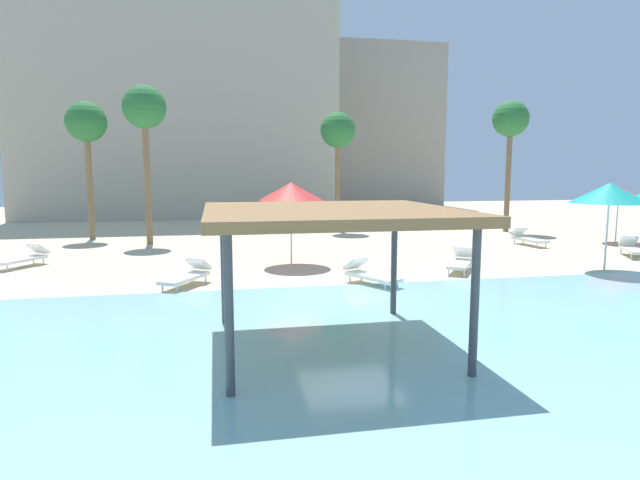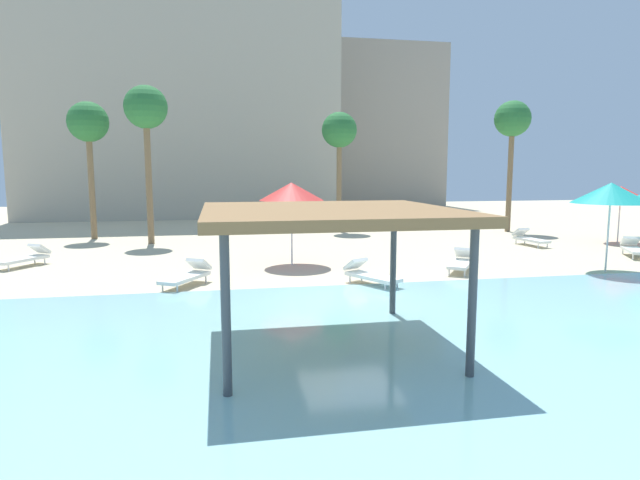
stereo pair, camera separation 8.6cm
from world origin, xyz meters
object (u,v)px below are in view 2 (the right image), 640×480
Objects in this scene: beach_umbrella_red_0 at (291,192)px; lounge_chair_1 at (26,257)px; palm_tree_0 at (339,133)px; lounge_chair_2 at (634,248)px; palm_tree_2 at (512,122)px; lounge_chair_0 at (188,275)px; palm_tree_1 at (88,125)px; shade_pavilion at (329,217)px; lounge_chair_4 at (529,238)px; lounge_chair_3 at (461,261)px; beach_umbrella_red_2 at (621,193)px; palm_tree_3 at (146,112)px; lounge_chair_5 at (369,274)px; beach_umbrella_teal_1 at (611,193)px.

beach_umbrella_red_0 reaches higher than lounge_chair_1.
lounge_chair_2 is at bearing -48.80° from palm_tree_0.
lounge_chair_1 is 23.72m from palm_tree_2.
lounge_chair_0 is 13.74m from palm_tree_1.
shade_pavilion is at bearing 56.50° from lounge_chair_0.
palm_tree_2 reaches higher than lounge_chair_1.
lounge_chair_0 is 1.00× the size of lounge_chair_1.
palm_tree_2 reaches higher than palm_tree_0.
beach_umbrella_red_0 is 12.60m from palm_tree_1.
lounge_chair_2 is 1.00× the size of lounge_chair_4.
lounge_chair_0 and lounge_chair_3 have the same top height.
lounge_chair_0 is at bearing -55.60° from lounge_chair_2.
palm_tree_1 is at bearing 177.41° from palm_tree_2.
beach_umbrella_red_2 is 13.92m from palm_tree_0.
beach_umbrella_red_2 reaches higher than lounge_chair_0.
lounge_chair_4 is 7.75m from palm_tree_2.
lounge_chair_0 is 11.18m from palm_tree_3.
beach_umbrella_red_0 is 5.00m from lounge_chair_0.
shade_pavilion reaches higher than beach_umbrella_red_2.
beach_umbrella_red_0 is 9.25m from palm_tree_3.
beach_umbrella_red_0 is at bearing -148.76° from palm_tree_2.
palm_tree_1 is 0.93× the size of palm_tree_3.
lounge_chair_4 is at bearing -12.81° from palm_tree_3.
lounge_chair_1 is 0.30× the size of palm_tree_0.
palm_tree_2 reaches higher than lounge_chair_4.
lounge_chair_1 is at bearing -176.89° from beach_umbrella_red_2.
palm_tree_1 reaches higher than lounge_chair_1.
palm_tree_3 reaches higher than lounge_chair_2.
lounge_chair_1 is 0.28× the size of palm_tree_2.
palm_tree_1 is at bearing -175.37° from palm_tree_0.
lounge_chair_1 is at bearing 129.85° from shade_pavilion.
shade_pavilion reaches higher than lounge_chair_2.
beach_umbrella_red_0 is 1.51× the size of lounge_chair_1.
beach_umbrella_red_0 is 11.64m from lounge_chair_4.
palm_tree_2 is (-2.58, 5.09, 3.57)m from beach_umbrella_red_2.
palm_tree_1 is at bearing -153.74° from lounge_chair_1.
lounge_chair_4 is 1.00× the size of lounge_chair_5.
lounge_chair_2 is 0.30× the size of palm_tree_0.
lounge_chair_5 is at bearing -99.38° from palm_tree_0.
shade_pavilion is 2.38× the size of lounge_chair_3.
shade_pavilion is 13.60m from lounge_chair_1.
lounge_chair_2 is at bearing -21.31° from palm_tree_3.
beach_umbrella_teal_1 is at bearing 107.44° from lounge_chair_1.
palm_tree_0 is 0.92× the size of palm_tree_2.
lounge_chair_0 is 16.85m from lounge_chair_2.
palm_tree_0 is at bearing -111.54° from lounge_chair_2.
palm_tree_3 is at bearing 176.46° from lounge_chair_1.
lounge_chair_0 is (-3.43, -2.84, -2.26)m from beach_umbrella_red_0.
beach_umbrella_red_2 is 4.66m from lounge_chair_2.
lounge_chair_0 is 0.99× the size of lounge_chair_4.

